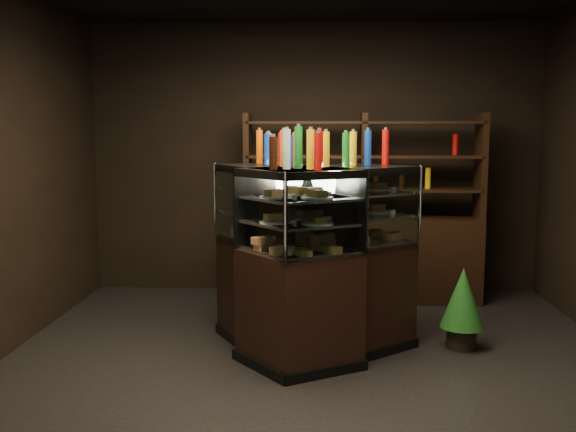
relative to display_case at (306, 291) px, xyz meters
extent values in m
plane|color=black|center=(0.07, -0.39, -0.51)|extent=(5.00, 5.00, 0.00)
cube|color=black|center=(0.07, 2.11, 0.99)|extent=(5.00, 0.02, 3.00)
cube|color=black|center=(0.07, -2.89, 0.99)|extent=(5.00, 0.02, 3.00)
cube|color=black|center=(0.18, -0.03, -0.06)|extent=(1.50, 1.39, 0.90)
cube|color=black|center=(0.18, -0.03, -0.47)|extent=(1.54, 1.44, 0.08)
cube|color=black|center=(0.18, -0.03, 0.99)|extent=(1.50, 1.39, 0.06)
cube|color=silver|center=(0.18, -0.03, 0.39)|extent=(1.42, 1.32, 0.02)
cube|color=silver|center=(0.18, -0.03, 0.61)|extent=(1.42, 1.32, 0.02)
cube|color=silver|center=(0.18, -0.03, 0.80)|extent=(1.42, 1.32, 0.02)
cube|color=white|center=(0.40, -0.31, 0.70)|extent=(1.07, 0.87, 0.63)
cylinder|color=silver|center=(0.93, 0.13, 0.70)|extent=(0.03, 0.03, 0.65)
cylinder|color=silver|center=(-0.14, -0.73, 0.70)|extent=(0.03, 0.03, 0.65)
cube|color=black|center=(-0.18, 0.04, -0.06)|extent=(1.27, 1.53, 0.90)
cube|color=black|center=(-0.18, 0.04, -0.47)|extent=(1.30, 1.58, 0.08)
cube|color=black|center=(-0.18, 0.04, 0.99)|extent=(1.27, 1.53, 0.06)
cube|color=silver|center=(-0.18, 0.04, 0.39)|extent=(1.19, 1.46, 0.02)
cube|color=silver|center=(-0.18, 0.04, 0.61)|extent=(1.19, 1.46, 0.02)
cube|color=silver|center=(-0.18, 0.04, 0.80)|extent=(1.19, 1.46, 0.02)
cube|color=white|center=(-0.48, -0.14, 0.70)|extent=(0.68, 1.20, 0.63)
cylinder|color=silver|center=(-0.14, -0.73, 0.70)|extent=(0.03, 0.03, 0.65)
cylinder|color=silver|center=(-0.81, 0.47, 0.70)|extent=(0.03, 0.03, 0.65)
cube|color=#CB9348|center=(-0.25, -0.42, 0.43)|extent=(0.20, 0.18, 0.06)
cube|color=#CB9348|center=(0.05, -0.18, 0.43)|extent=(0.20, 0.18, 0.06)
cube|color=#CB9348|center=(0.35, 0.06, 0.43)|extent=(0.20, 0.18, 0.06)
cube|color=#CB9348|center=(0.65, 0.30, 0.43)|extent=(0.20, 0.18, 0.06)
cylinder|color=white|center=(-0.23, -0.36, 0.62)|extent=(0.24, 0.24, 0.02)
cube|color=#CB9348|center=(-0.23, -0.36, 0.66)|extent=(0.19, 0.17, 0.05)
cylinder|color=white|center=(0.04, -0.14, 0.62)|extent=(0.24, 0.24, 0.02)
cube|color=#CB9348|center=(0.04, -0.14, 0.66)|extent=(0.19, 0.17, 0.05)
cylinder|color=white|center=(0.31, 0.08, 0.62)|extent=(0.24, 0.24, 0.02)
cube|color=#CB9348|center=(0.31, 0.08, 0.66)|extent=(0.19, 0.17, 0.05)
cylinder|color=white|center=(0.58, 0.29, 0.62)|extent=(0.24, 0.24, 0.02)
cube|color=#CB9348|center=(0.58, 0.29, 0.66)|extent=(0.19, 0.17, 0.05)
cylinder|color=white|center=(-0.23, -0.36, 0.81)|extent=(0.24, 0.24, 0.02)
cube|color=#CB9348|center=(-0.23, -0.36, 0.85)|extent=(0.19, 0.17, 0.05)
cylinder|color=white|center=(0.04, -0.14, 0.81)|extent=(0.24, 0.24, 0.02)
cube|color=#CB9348|center=(0.04, -0.14, 0.85)|extent=(0.19, 0.17, 0.05)
cylinder|color=white|center=(0.31, 0.08, 0.81)|extent=(0.24, 0.24, 0.02)
cube|color=#CB9348|center=(0.31, 0.08, 0.85)|extent=(0.19, 0.17, 0.05)
cylinder|color=white|center=(0.58, 0.29, 0.81)|extent=(0.24, 0.24, 0.02)
cube|color=#CB9348|center=(0.58, 0.29, 0.85)|extent=(0.19, 0.17, 0.05)
cube|color=#CB9348|center=(-0.49, 0.52, 0.43)|extent=(0.17, 0.20, 0.06)
cube|color=#CB9348|center=(-0.30, 0.19, 0.43)|extent=(0.17, 0.20, 0.06)
cube|color=#CB9348|center=(-0.11, -0.15, 0.43)|extent=(0.17, 0.20, 0.06)
cube|color=#CB9348|center=(0.07, -0.48, 0.43)|extent=(0.17, 0.20, 0.06)
cylinder|color=white|center=(-0.43, 0.49, 0.62)|extent=(0.24, 0.24, 0.02)
cube|color=#CB9348|center=(-0.43, 0.49, 0.66)|extent=(0.16, 0.19, 0.05)
cylinder|color=white|center=(-0.26, 0.19, 0.62)|extent=(0.24, 0.24, 0.02)
cube|color=#CB9348|center=(-0.26, 0.19, 0.66)|extent=(0.16, 0.19, 0.05)
cylinder|color=white|center=(-0.09, -0.12, 0.62)|extent=(0.24, 0.24, 0.02)
cube|color=#CB9348|center=(-0.09, -0.12, 0.66)|extent=(0.16, 0.19, 0.05)
cylinder|color=white|center=(0.08, -0.42, 0.62)|extent=(0.24, 0.24, 0.02)
cube|color=#CB9348|center=(0.08, -0.42, 0.66)|extent=(0.16, 0.19, 0.05)
cylinder|color=white|center=(-0.43, 0.49, 0.81)|extent=(0.24, 0.24, 0.02)
cube|color=#CB9348|center=(-0.43, 0.49, 0.85)|extent=(0.16, 0.19, 0.05)
cylinder|color=white|center=(-0.26, 0.19, 0.81)|extent=(0.24, 0.24, 0.02)
cube|color=#CB9348|center=(-0.26, 0.19, 0.85)|extent=(0.16, 0.19, 0.05)
cylinder|color=white|center=(-0.09, -0.12, 0.81)|extent=(0.24, 0.24, 0.02)
cube|color=#CB9348|center=(-0.09, -0.12, 0.85)|extent=(0.16, 0.19, 0.05)
cylinder|color=white|center=(0.08, -0.42, 0.81)|extent=(0.24, 0.24, 0.02)
cube|color=#CB9348|center=(0.08, -0.42, 0.85)|extent=(0.16, 0.19, 0.05)
cylinder|color=#0F38B2|center=(-0.27, -0.39, 1.16)|extent=(0.06, 0.06, 0.28)
cylinder|color=silver|center=(-0.27, -0.39, 1.31)|extent=(0.03, 0.03, 0.02)
cylinder|color=#147223|center=(-0.16, -0.30, 1.16)|extent=(0.06, 0.06, 0.28)
cylinder|color=silver|center=(-0.16, -0.30, 1.31)|extent=(0.03, 0.03, 0.02)
cylinder|color=black|center=(-0.05, -0.21, 1.16)|extent=(0.06, 0.06, 0.28)
cylinder|color=silver|center=(-0.05, -0.21, 1.31)|extent=(0.03, 0.03, 0.02)
cylinder|color=#D8590A|center=(0.07, -0.12, 1.16)|extent=(0.06, 0.06, 0.28)
cylinder|color=silver|center=(0.07, -0.12, 1.31)|extent=(0.03, 0.03, 0.02)
cylinder|color=yellow|center=(0.18, -0.03, 1.16)|extent=(0.06, 0.06, 0.28)
cylinder|color=silver|center=(0.18, -0.03, 1.31)|extent=(0.03, 0.03, 0.02)
cylinder|color=silver|center=(0.29, 0.06, 1.16)|extent=(0.06, 0.06, 0.28)
cylinder|color=silver|center=(0.29, 0.06, 1.31)|extent=(0.03, 0.03, 0.02)
cylinder|color=#B20C0A|center=(0.40, 0.15, 1.16)|extent=(0.06, 0.06, 0.28)
cylinder|color=silver|center=(0.40, 0.15, 1.31)|extent=(0.03, 0.03, 0.02)
cylinder|color=#0F38B2|center=(0.51, 0.24, 1.16)|extent=(0.06, 0.06, 0.28)
cylinder|color=silver|center=(0.51, 0.24, 1.31)|extent=(0.03, 0.03, 0.02)
cylinder|color=#147223|center=(0.63, 0.33, 1.16)|extent=(0.06, 0.06, 0.28)
cylinder|color=silver|center=(0.63, 0.33, 1.31)|extent=(0.03, 0.03, 0.02)
cylinder|color=#0F38B2|center=(-0.46, 0.54, 1.16)|extent=(0.06, 0.06, 0.28)
cylinder|color=silver|center=(-0.46, 0.54, 1.31)|extent=(0.03, 0.03, 0.02)
cylinder|color=#147223|center=(-0.39, 0.41, 1.16)|extent=(0.06, 0.06, 0.28)
cylinder|color=silver|center=(-0.39, 0.41, 1.31)|extent=(0.03, 0.03, 0.02)
cylinder|color=black|center=(-0.32, 0.29, 1.16)|extent=(0.06, 0.06, 0.28)
cylinder|color=silver|center=(-0.32, 0.29, 1.31)|extent=(0.03, 0.03, 0.02)
cylinder|color=#D8590A|center=(-0.25, 0.16, 1.16)|extent=(0.06, 0.06, 0.28)
cylinder|color=silver|center=(-0.25, 0.16, 1.31)|extent=(0.03, 0.03, 0.02)
cylinder|color=yellow|center=(-0.18, 0.04, 1.16)|extent=(0.06, 0.06, 0.28)
cylinder|color=silver|center=(-0.18, 0.04, 1.31)|extent=(0.03, 0.03, 0.02)
cylinder|color=silver|center=(-0.11, -0.09, 1.16)|extent=(0.06, 0.06, 0.28)
cylinder|color=silver|center=(-0.11, -0.09, 1.31)|extent=(0.03, 0.03, 0.02)
cylinder|color=#B20C0A|center=(-0.04, -0.22, 1.16)|extent=(0.06, 0.06, 0.28)
cylinder|color=silver|center=(-0.04, -0.22, 1.31)|extent=(0.03, 0.03, 0.02)
cylinder|color=#0F38B2|center=(0.03, -0.34, 1.16)|extent=(0.06, 0.06, 0.28)
cylinder|color=silver|center=(0.03, -0.34, 1.31)|extent=(0.03, 0.03, 0.02)
cylinder|color=#147223|center=(0.10, -0.47, 1.16)|extent=(0.06, 0.06, 0.28)
cylinder|color=silver|center=(0.10, -0.47, 1.31)|extent=(0.03, 0.03, 0.02)
cylinder|color=black|center=(1.30, 0.13, -0.42)|extent=(0.24, 0.24, 0.18)
cone|color=#195A1C|center=(1.30, 0.13, -0.08)|extent=(0.37, 0.37, 0.51)
cone|color=#195A1C|center=(1.30, 0.13, 0.09)|extent=(0.28, 0.28, 0.36)
cube|color=black|center=(0.58, 1.66, -0.06)|extent=(2.51, 0.46, 0.90)
cube|color=black|center=(-0.64, 1.68, 0.94)|extent=(0.07, 0.38, 1.10)
cube|color=black|center=(0.58, 1.66, 0.94)|extent=(0.07, 0.38, 1.10)
cube|color=black|center=(1.80, 1.64, 0.94)|extent=(0.07, 0.38, 1.10)
cube|color=black|center=(0.58, 1.66, 0.69)|extent=(2.46, 0.42, 0.03)
cube|color=black|center=(0.58, 1.66, 1.04)|extent=(2.46, 0.42, 0.03)
cube|color=black|center=(0.58, 1.66, 1.39)|extent=(2.46, 0.42, 0.03)
cylinder|color=#0F38B2|center=(-0.37, 1.68, 0.81)|extent=(0.06, 0.06, 0.22)
cylinder|color=#147223|center=(-0.10, 1.67, 0.81)|extent=(0.06, 0.06, 0.22)
cylinder|color=black|center=(0.17, 1.67, 0.81)|extent=(0.06, 0.06, 0.22)
cylinder|color=#D8590A|center=(0.44, 1.67, 0.81)|extent=(0.06, 0.06, 0.22)
cylinder|color=yellow|center=(0.72, 1.66, 0.81)|extent=(0.06, 0.06, 0.22)
cylinder|color=silver|center=(0.99, 1.66, 0.81)|extent=(0.06, 0.06, 0.22)
cylinder|color=#B20C0A|center=(1.26, 1.65, 0.81)|extent=(0.06, 0.06, 0.22)
cylinder|color=#0F38B2|center=(1.53, 1.65, 0.81)|extent=(0.06, 0.06, 0.22)
camera|label=1|loc=(0.05, -5.13, 1.30)|focal=40.00mm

